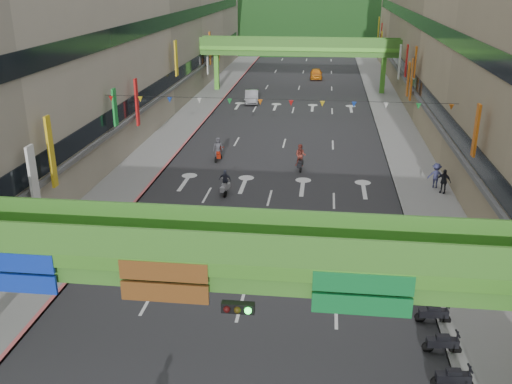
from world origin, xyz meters
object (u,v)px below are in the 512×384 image
car_yellow (316,74)px  scooter_rider_mid (300,157)px  overpass_near (239,279)px  car_silver (252,97)px

car_yellow → scooter_rider_mid: bearing=-92.0°
overpass_near → car_silver: (-6.22, 52.13, -4.45)m
scooter_rider_mid → car_silver: bearing=105.8°
overpass_near → car_yellow: 70.55m
overpass_near → scooter_rider_mid: bearing=88.1°
scooter_rider_mid → car_yellow: size_ratio=0.48×
overpass_near → car_silver: bearing=96.8°
car_silver → car_yellow: size_ratio=1.03×
scooter_rider_mid → car_yellow: 43.40m
overpass_near → scooter_rider_mid: size_ratio=12.97×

